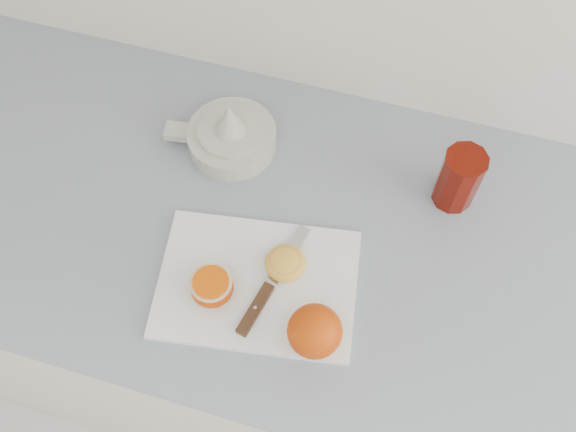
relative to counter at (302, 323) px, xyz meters
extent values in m
cube|color=silver|center=(0.00, 0.00, -0.02)|extent=(2.34, 0.60, 0.86)
cube|color=gray|center=(0.00, 0.00, 0.43)|extent=(2.40, 0.64, 0.03)
cube|color=white|center=(-0.05, -0.12, 0.45)|extent=(0.34, 0.27, 0.01)
sphere|color=red|center=(0.06, -0.18, 0.50)|extent=(0.08, 0.08, 0.08)
ellipsoid|color=red|center=(-0.11, -0.15, 0.47)|extent=(0.07, 0.07, 0.04)
cylinder|color=beige|center=(-0.11, -0.15, 0.49)|extent=(0.06, 0.06, 0.00)
cylinder|color=orange|center=(-0.11, -0.15, 0.49)|extent=(0.06, 0.06, 0.00)
ellipsoid|color=yellow|center=(-0.01, -0.08, 0.47)|extent=(0.06, 0.06, 0.03)
cylinder|color=orange|center=(-0.01, -0.08, 0.48)|extent=(0.05, 0.05, 0.00)
cube|color=#402B19|center=(-0.04, -0.16, 0.46)|extent=(0.04, 0.09, 0.01)
cube|color=#B7B7BC|center=(-0.02, -0.06, 0.46)|extent=(0.04, 0.12, 0.00)
cylinder|color=#B7B7BC|center=(-0.04, -0.16, 0.46)|extent=(0.01, 0.01, 0.01)
cylinder|color=silver|center=(-0.17, 0.13, 0.46)|extent=(0.16, 0.16, 0.04)
cylinder|color=silver|center=(-0.17, 0.13, 0.49)|extent=(0.12, 0.12, 0.01)
cone|color=silver|center=(-0.17, 0.13, 0.52)|extent=(0.05, 0.05, 0.06)
cube|color=silver|center=(-0.27, 0.11, 0.46)|extent=(0.05, 0.04, 0.02)
ellipsoid|color=#DD6900|center=(-0.16, 0.12, 0.49)|extent=(0.01, 0.01, 0.00)
ellipsoid|color=#DD6900|center=(-0.19, 0.14, 0.49)|extent=(0.01, 0.01, 0.00)
ellipsoid|color=#DD6900|center=(-0.17, 0.11, 0.49)|extent=(0.01, 0.01, 0.00)
ellipsoid|color=#DD6900|center=(-0.15, 0.14, 0.49)|extent=(0.01, 0.01, 0.00)
cylinder|color=#600B01|center=(0.22, 0.13, 0.50)|extent=(0.07, 0.07, 0.11)
cylinder|color=#D54811|center=(0.22, 0.13, 0.46)|extent=(0.06, 0.06, 0.02)
cylinder|color=#600B01|center=(0.22, 0.13, 0.56)|extent=(0.07, 0.07, 0.00)
camera|label=1|loc=(0.11, -0.49, 1.38)|focal=40.00mm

